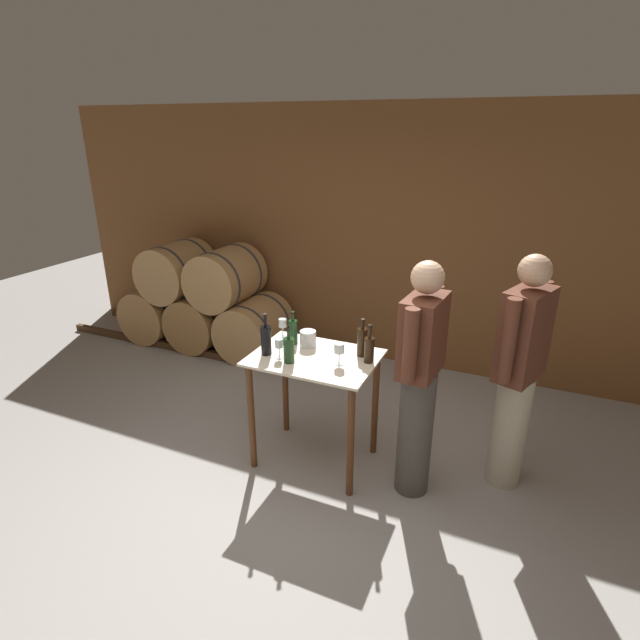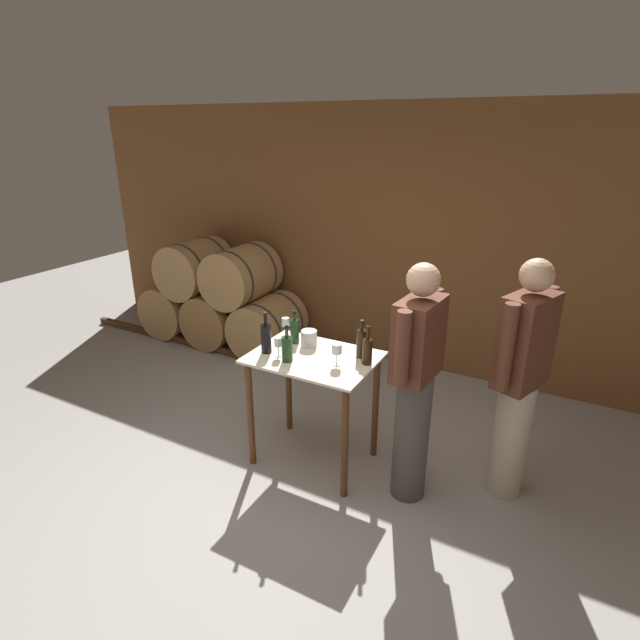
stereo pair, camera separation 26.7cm
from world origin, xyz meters
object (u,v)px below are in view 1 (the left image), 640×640
wine_bottle_far_left (266,339)px  wine_bottle_right (362,341)px  wine_bottle_far_right (369,349)px  wine_glass_near_right (339,349)px  wine_glass_near_center (279,344)px  wine_glass_near_left (283,324)px  ice_bucket (308,339)px  person_host (519,370)px  wine_bottle_left (293,331)px  wine_bottle_center (289,349)px  person_visitor_with_scarf (419,378)px

wine_bottle_far_left → wine_bottle_right: (0.65, 0.26, -0.01)m
wine_bottle_far_right → wine_glass_near_right: 0.22m
wine_bottle_right → wine_glass_near_center: size_ratio=1.92×
wine_bottle_far_left → wine_bottle_far_right: 0.75m
wine_glass_near_left → ice_bucket: wine_glass_near_left is taller
wine_glass_near_right → person_host: size_ratio=0.09×
ice_bucket → wine_bottle_left: bearing=179.4°
wine_glass_near_center → ice_bucket: (0.10, 0.27, -0.05)m
wine_glass_near_right → ice_bucket: bearing=149.5°
wine_bottle_far_right → wine_bottle_center: bearing=-156.1°
wine_bottle_far_left → wine_bottle_left: wine_bottle_far_left is taller
wine_glass_near_right → ice_bucket: (-0.33, 0.20, -0.06)m
wine_glass_near_left → wine_glass_near_right: (0.59, -0.28, 0.01)m
wine_glass_near_center → wine_bottle_right: bearing=27.8°
wine_bottle_far_right → wine_glass_near_center: (-0.61, -0.20, 0.00)m
wine_bottle_right → wine_bottle_far_right: 0.12m
wine_bottle_center → person_host: person_host is taller
wine_bottle_center → wine_bottle_far_right: bearing=23.9°
wine_glass_near_center → ice_bucket: bearing=69.5°
wine_glass_near_left → person_host: bearing=3.3°
wine_bottle_left → wine_bottle_center: 0.33m
wine_bottle_left → wine_glass_near_center: wine_bottle_left is taller
wine_glass_near_center → person_visitor_with_scarf: 1.01m
wine_bottle_center → person_visitor_with_scarf: 0.92m
wine_glass_near_right → ice_bucket: size_ratio=1.29×
wine_bottle_center → wine_glass_near_center: wine_bottle_center is taller
wine_bottle_center → ice_bucket: (0.01, 0.30, -0.04)m
wine_bottle_left → ice_bucket: bearing=-0.6°
wine_bottle_far_left → wine_bottle_far_right: wine_bottle_far_left is taller
wine_glass_near_right → wine_bottle_far_left: bearing=-174.2°
wine_bottle_left → wine_glass_near_center: (0.02, -0.27, 0.01)m
wine_bottle_right → wine_bottle_far_right: bearing=-45.3°
wine_bottle_far_left → person_visitor_with_scarf: size_ratio=0.19×
wine_bottle_center → wine_bottle_far_right: wine_bottle_far_right is taller
wine_bottle_left → wine_bottle_center: bearing=-68.4°
wine_glass_near_center → ice_bucket: 0.29m
wine_glass_near_left → wine_glass_near_right: bearing=-25.3°
wine_glass_near_right → wine_bottle_far_right: bearing=34.5°
wine_bottle_left → person_visitor_with_scarf: 1.05m
wine_bottle_left → wine_glass_near_right: bearing=-23.3°
wine_glass_near_center → person_visitor_with_scarf: (1.00, 0.10, -0.10)m
wine_glass_near_left → wine_bottle_far_left: bearing=-82.9°
wine_glass_near_right → person_host: bearing=18.1°
wine_bottle_right → wine_glass_near_center: wine_bottle_right is taller
wine_bottle_right → person_host: bearing=9.3°
wine_bottle_right → person_visitor_with_scarf: size_ratio=0.17×
wine_bottle_far_left → person_visitor_with_scarf: (1.12, 0.08, -0.12)m
wine_bottle_center → wine_glass_near_left: (-0.25, 0.39, 0.01)m
wine_bottle_far_left → wine_bottle_center: bearing=-13.2°
ice_bucket → person_host: person_host is taller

